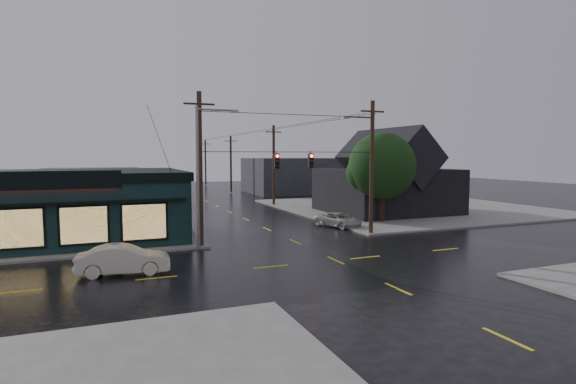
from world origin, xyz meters
name	(u,v)px	position (x,y,z in m)	size (l,w,h in m)	color
ground_plane	(336,260)	(0.00, 0.00, 0.00)	(160.00, 160.00, 0.00)	black
sidewalk_nw	(6,228)	(-20.00, 20.00, 0.07)	(28.00, 28.00, 0.15)	slate
sidewalk_ne	(407,207)	(20.00, 20.00, 0.07)	(28.00, 28.00, 0.15)	slate
pizza_shop	(65,204)	(-15.00, 12.94, 2.56)	(16.30, 12.34, 4.90)	black
ne_building	(386,171)	(15.00, 17.00, 4.47)	(12.60, 11.60, 8.75)	black
corner_tree	(382,166)	(10.75, 11.49, 5.07)	(6.04, 6.04, 7.97)	black
utility_pole_nw	(201,248)	(-6.50, 6.50, 0.00)	(2.00, 0.32, 10.15)	black
utility_pole_ne	(371,235)	(6.50, 6.50, 0.00)	(2.00, 0.32, 10.15)	black
utility_pole_far_a	(274,206)	(6.50, 28.00, 0.00)	(2.00, 0.32, 9.65)	black
utility_pole_far_b	(231,193)	(6.50, 48.00, 0.00)	(2.00, 0.32, 9.15)	black
utility_pole_far_c	(206,185)	(6.50, 68.00, 0.00)	(2.00, 0.32, 9.15)	black
span_signal_assembly	(294,161)	(0.10, 6.50, 5.70)	(13.00, 0.48, 1.23)	black
streetlight_nw	(199,250)	(-6.80, 5.80, 0.00)	(5.40, 0.30, 9.15)	gray
streetlight_ne	(371,233)	(7.00, 7.20, 0.00)	(5.40, 0.30, 9.15)	gray
bg_building_west	(91,186)	(-14.00, 40.00, 2.20)	(12.00, 10.00, 4.40)	#3F332E
bg_building_east	(292,175)	(16.00, 45.00, 2.80)	(14.00, 12.00, 5.60)	#26252A
sedan_cream	(124,260)	(-11.46, 1.40, 0.75)	(1.60, 4.58, 1.51)	beige
suv_silver	(338,220)	(6.00, 10.79, 0.60)	(1.98, 4.29, 1.19)	#B3AFA5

